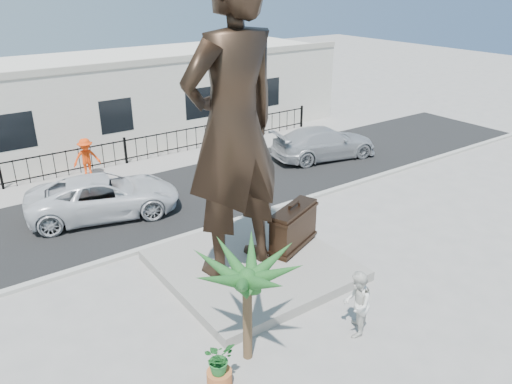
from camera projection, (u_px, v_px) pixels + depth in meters
ground at (296, 287)px, 14.52m from camera, size 100.00×100.00×0.00m
street at (172, 196)px, 20.51m from camera, size 40.00×7.00×0.01m
curb at (216, 227)px, 17.87m from camera, size 40.00×0.25×0.12m
far_sidewalk at (133, 168)px, 23.50m from camera, size 40.00×2.50×0.02m
plinth at (252, 265)px, 15.32m from camera, size 5.20×5.20×0.30m
fence at (126, 152)px, 23.86m from camera, size 22.00×0.10×1.20m
building at (92, 102)px, 26.37m from camera, size 28.00×7.00×4.40m
statue at (233, 128)px, 13.34m from camera, size 3.31×2.35×8.54m
suitcase at (293, 227)px, 15.80m from camera, size 2.06×1.32×1.39m
tourist at (357, 304)px, 12.30m from camera, size 1.08×1.06×1.75m
car_white at (104, 196)px, 18.60m from camera, size 5.99×3.87×1.53m
car_silver at (324, 143)px, 24.56m from camera, size 5.63×3.20×1.54m
worker at (87, 158)px, 22.05m from camera, size 1.24×0.81×1.80m
palm_tree at (248, 357)px, 11.84m from camera, size 1.80×1.80×3.20m
planter at (219, 379)px, 10.92m from camera, size 0.56×0.56×0.40m
shrub at (219, 359)px, 10.70m from camera, size 0.76×0.69×0.72m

